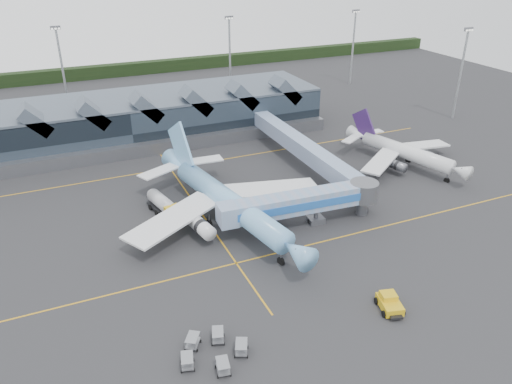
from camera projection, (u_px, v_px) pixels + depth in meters
name	position (u px, v px, depth m)	size (l,w,h in m)	color
ground	(217.00, 236.00, 77.01)	(260.00, 260.00, 0.00)	#242427
taxi_stripes	(197.00, 208.00, 85.19)	(120.00, 60.00, 0.01)	orange
tree_line_far	(106.00, 71.00, 166.10)	(260.00, 4.00, 4.00)	black
terminal	(124.00, 120.00, 111.74)	(90.00, 22.25, 12.52)	black
light_masts	(210.00, 62.00, 130.30)	(132.40, 42.56, 22.45)	gray
main_airliner	(225.00, 199.00, 79.68)	(34.85, 40.60, 13.10)	#6DB9DC
regional_jet	(402.00, 151.00, 100.11)	(25.01, 27.90, 9.71)	white
jet_bridge	(310.00, 201.00, 78.51)	(27.06, 5.60, 5.93)	#7397C1
fuel_truck	(163.00, 205.00, 82.44)	(4.17, 9.43, 3.14)	black
pushback_tug	(390.00, 303.00, 61.36)	(3.50, 4.65, 1.89)	gold
baggage_carts	(213.00, 350.00, 54.43)	(7.94, 7.15, 1.41)	gray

